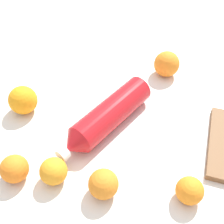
{
  "coord_description": "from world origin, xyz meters",
  "views": [
    {
      "loc": [
        -0.53,
        -0.07,
        0.59
      ],
      "look_at": [
        -0.02,
        0.02,
        0.04
      ],
      "focal_mm": 45.59,
      "sensor_mm": 36.0,
      "label": 1
    }
  ],
  "objects": [
    {
      "name": "orange_3",
      "position": [
        -0.21,
        0.12,
        0.03
      ],
      "size": [
        0.06,
        0.06,
        0.06
      ],
      "primitive_type": "sphere",
      "color": "orange",
      "rests_on": "ground_plane"
    },
    {
      "name": "orange_2",
      "position": [
        -0.23,
        -0.0,
        0.03
      ],
      "size": [
        0.07,
        0.07,
        0.07
      ],
      "primitive_type": "sphere",
      "color": "orange",
      "rests_on": "ground_plane"
    },
    {
      "name": "orange_1",
      "position": [
        -0.01,
        0.27,
        0.04
      ],
      "size": [
        0.08,
        0.08,
        0.08
      ],
      "primitive_type": "sphere",
      "color": "orange",
      "rests_on": "ground_plane"
    },
    {
      "name": "orange_5",
      "position": [
        -0.22,
        0.21,
        0.03
      ],
      "size": [
        0.06,
        0.06,
        0.06
      ],
      "primitive_type": "sphere",
      "color": "orange",
      "rests_on": "ground_plane"
    },
    {
      "name": "orange_4",
      "position": [
        -0.21,
        -0.18,
        0.03
      ],
      "size": [
        0.06,
        0.06,
        0.06
      ],
      "primitive_type": "sphere",
      "color": "orange",
      "rests_on": "ground_plane"
    },
    {
      "name": "orange_0",
      "position": [
        0.22,
        -0.12,
        0.04
      ],
      "size": [
        0.08,
        0.08,
        0.08
      ],
      "primitive_type": "sphere",
      "color": "orange",
      "rests_on": "ground_plane"
    },
    {
      "name": "ground_plane",
      "position": [
        0.0,
        0.0,
        0.0
      ],
      "size": [
        2.4,
        2.4,
        0.0
      ],
      "primitive_type": "plane",
      "color": "silver"
    },
    {
      "name": "water_bottle",
      "position": [
        -0.04,
        0.03,
        0.04
      ],
      "size": [
        0.3,
        0.21,
        0.08
      ],
      "rotation": [
        0.0,
        0.0,
        2.61
      ],
      "color": "red",
      "rests_on": "ground_plane"
    }
  ]
}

